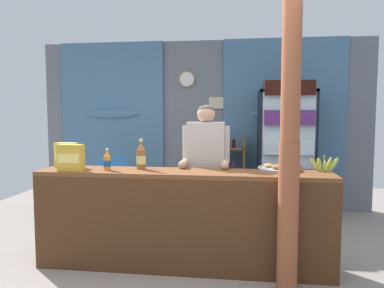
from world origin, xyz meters
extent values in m
plane|color=gray|center=(0.00, 1.07, 0.00)|extent=(6.97, 6.97, 0.00)
cube|color=slate|center=(0.00, 2.74, 1.32)|extent=(5.20, 0.12, 2.63)
cube|color=teal|center=(-1.46, 2.65, 1.60)|extent=(1.69, 0.04, 2.07)
ellipsoid|color=teal|center=(-1.46, 2.63, 1.49)|extent=(0.93, 0.10, 0.16)
cube|color=teal|center=(1.26, 2.65, 1.60)|extent=(1.84, 0.04, 2.07)
ellipsoid|color=teal|center=(1.26, 2.63, 1.49)|extent=(1.01, 0.10, 0.16)
cylinder|color=tan|center=(-0.23, 2.66, 2.04)|extent=(0.25, 0.03, 0.25)
cylinder|color=white|center=(-0.23, 2.65, 2.04)|extent=(0.21, 0.01, 0.21)
cube|color=beige|center=(0.23, 2.66, 1.67)|extent=(0.24, 0.02, 0.18)
cube|color=brown|center=(0.06, 0.37, 0.93)|extent=(2.82, 0.46, 0.04)
cube|color=#4E2E18|center=(0.06, 0.16, 0.45)|extent=(2.82, 0.04, 0.91)
cube|color=#4E2E18|center=(-1.31, 0.37, 0.45)|extent=(0.08, 0.41, 0.91)
cube|color=#4E2E18|center=(1.43, 0.37, 0.45)|extent=(0.08, 0.41, 0.91)
cylinder|color=#995133|center=(1.01, 0.01, 0.63)|extent=(0.17, 0.17, 1.26)
cylinder|color=#995133|center=(1.01, 0.01, 1.90)|extent=(0.16, 0.16, 1.26)
ellipsoid|color=#995133|center=(1.08, 0.01, 1.04)|extent=(0.06, 0.05, 0.08)
cube|color=black|center=(1.25, 2.53, 0.91)|extent=(0.77, 0.04, 1.83)
cube|color=black|center=(0.88, 2.25, 0.91)|extent=(0.04, 0.60, 1.83)
cube|color=black|center=(1.62, 2.25, 0.91)|extent=(0.04, 0.60, 1.83)
cube|color=black|center=(1.25, 2.25, 1.81)|extent=(0.77, 0.60, 0.04)
cube|color=black|center=(1.25, 2.25, 0.04)|extent=(0.77, 0.60, 0.08)
cube|color=silver|center=(1.25, 1.96, 0.96)|extent=(0.71, 0.02, 1.67)
cylinder|color=#B7B7BC|center=(1.58, 1.92, 0.91)|extent=(0.02, 0.02, 0.40)
cube|color=silver|center=(1.25, 2.25, 0.54)|extent=(0.69, 0.52, 0.02)
cube|color=black|center=(1.25, 2.13, 0.65)|extent=(0.65, 0.48, 0.20)
cube|color=silver|center=(1.25, 2.25, 0.94)|extent=(0.69, 0.52, 0.02)
cube|color=silver|center=(1.25, 2.13, 1.05)|extent=(0.65, 0.48, 0.20)
cube|color=silver|center=(1.25, 2.25, 1.33)|extent=(0.69, 0.52, 0.02)
cube|color=#56286B|center=(1.25, 2.13, 1.44)|extent=(0.65, 0.48, 0.20)
cube|color=silver|center=(1.25, 2.25, 1.73)|extent=(0.69, 0.52, 0.02)
cube|color=black|center=(1.25, 2.13, 1.84)|extent=(0.65, 0.48, 0.20)
cube|color=brown|center=(0.22, 2.41, 0.58)|extent=(0.04, 0.28, 1.15)
cube|color=brown|center=(0.66, 2.41, 0.58)|extent=(0.04, 0.28, 1.15)
cube|color=brown|center=(0.44, 2.41, 0.98)|extent=(0.44, 0.28, 0.02)
cylinder|color=brown|center=(0.38, 2.41, 1.06)|extent=(0.06, 0.06, 0.13)
cylinder|color=black|center=(0.51, 2.41, 1.05)|extent=(0.05, 0.05, 0.12)
cube|color=brown|center=(0.44, 2.41, 0.63)|extent=(0.44, 0.28, 0.02)
cylinder|color=brown|center=(0.38, 2.41, 0.72)|extent=(0.05, 0.05, 0.14)
cylinder|color=#56286B|center=(0.51, 2.41, 0.71)|extent=(0.05, 0.05, 0.13)
cube|color=brown|center=(0.44, 2.41, 0.29)|extent=(0.44, 0.28, 0.02)
cylinder|color=silver|center=(0.38, 2.41, 0.37)|extent=(0.07, 0.07, 0.14)
cylinder|color=#75C64C|center=(0.51, 2.41, 0.37)|extent=(0.06, 0.06, 0.15)
cube|color=#3884D6|center=(-1.14, 1.90, 0.44)|extent=(0.61, 0.61, 0.04)
cube|color=#3884D6|center=(-1.26, 2.06, 0.66)|extent=(0.36, 0.28, 0.40)
cylinder|color=#3884D6|center=(-1.18, 1.63, 0.22)|extent=(0.04, 0.04, 0.44)
cylinder|color=#3884D6|center=(-0.88, 1.86, 0.22)|extent=(0.04, 0.04, 0.44)
cylinder|color=#3884D6|center=(-1.41, 1.94, 0.22)|extent=(0.04, 0.04, 0.44)
cylinder|color=#3884D6|center=(-1.10, 2.16, 0.22)|extent=(0.04, 0.04, 0.44)
cube|color=#3884D6|center=(-1.30, 1.78, 0.56)|extent=(0.27, 0.34, 0.03)
cube|color=#3884D6|center=(-0.98, 2.02, 0.56)|extent=(0.27, 0.34, 0.03)
cylinder|color=#28282D|center=(0.16, 0.80, 0.43)|extent=(0.11, 0.11, 0.86)
cylinder|color=#28282D|center=(0.33, 0.80, 0.43)|extent=(0.11, 0.11, 0.86)
cube|color=#BCB7B2|center=(0.24, 0.80, 1.14)|extent=(0.39, 0.20, 0.55)
sphere|color=tan|center=(0.24, 0.80, 1.49)|extent=(0.19, 0.19, 0.19)
ellipsoid|color=#4C4742|center=(0.24, 0.81, 1.54)|extent=(0.18, 0.18, 0.10)
cylinder|color=#BCB7B2|center=(0.03, 0.80, 1.18)|extent=(0.08, 0.08, 0.38)
cylinder|color=tan|center=(0.03, 0.65, 0.99)|extent=(0.07, 0.26, 0.07)
sphere|color=tan|center=(0.03, 0.52, 0.99)|extent=(0.08, 0.08, 0.08)
cylinder|color=#BCB7B2|center=(0.46, 0.80, 1.18)|extent=(0.08, 0.08, 0.38)
cylinder|color=tan|center=(0.46, 0.65, 0.99)|extent=(0.07, 0.26, 0.07)
sphere|color=tan|center=(0.46, 0.52, 0.99)|extent=(0.08, 0.08, 0.08)
cylinder|color=brown|center=(-0.37, 0.44, 1.04)|extent=(0.09, 0.09, 0.19)
cone|color=brown|center=(-0.37, 0.44, 1.18)|extent=(0.09, 0.09, 0.08)
cylinder|color=#E5CC4C|center=(-0.37, 0.44, 1.23)|extent=(0.04, 0.04, 0.03)
cylinder|color=#E5D166|center=(-0.37, 0.44, 1.04)|extent=(0.09, 0.09, 0.08)
cylinder|color=orange|center=(-0.68, 0.33, 1.01)|extent=(0.07, 0.07, 0.13)
cone|color=orange|center=(-0.68, 0.33, 1.11)|extent=(0.07, 0.07, 0.06)
cylinder|color=white|center=(-0.68, 0.33, 1.15)|extent=(0.03, 0.03, 0.02)
cylinder|color=#194C99|center=(-0.68, 0.33, 1.01)|extent=(0.07, 0.07, 0.06)
cube|color=gold|center=(-1.00, 0.23, 1.08)|extent=(0.24, 0.11, 0.26)
cube|color=#FFE26D|center=(-1.00, 0.18, 1.08)|extent=(0.21, 0.00, 0.09)
cube|color=#EAD14C|center=(-1.18, 0.49, 1.07)|extent=(0.22, 0.11, 0.25)
cube|color=#FFFF8C|center=(-1.18, 0.44, 1.07)|extent=(0.20, 0.00, 0.09)
cylinder|color=#BCBCC1|center=(0.99, 0.54, 0.96)|extent=(0.41, 0.41, 0.02)
torus|color=#BCBCC1|center=(0.99, 0.54, 0.97)|extent=(0.42, 0.42, 0.02)
ellipsoid|color=tan|center=(1.05, 0.54, 0.99)|extent=(0.10, 0.06, 0.05)
ellipsoid|color=#A36638|center=(1.03, 0.62, 0.98)|extent=(0.10, 0.09, 0.04)
ellipsoid|color=tan|center=(0.89, 0.62, 0.98)|extent=(0.10, 0.08, 0.04)
ellipsoid|color=#A36638|center=(0.95, 0.50, 0.98)|extent=(0.09, 0.08, 0.04)
ellipsoid|color=#C68947|center=(1.02, 0.46, 0.99)|extent=(0.07, 0.08, 0.05)
ellipsoid|color=#B7C647|center=(1.31, 0.54, 1.01)|extent=(0.11, 0.04, 0.14)
ellipsoid|color=#B7C647|center=(1.36, 0.54, 1.01)|extent=(0.07, 0.04, 0.14)
ellipsoid|color=#B7C647|center=(1.40, 0.52, 1.00)|extent=(0.04, 0.04, 0.11)
ellipsoid|color=#B7C647|center=(1.45, 0.55, 1.01)|extent=(0.08, 0.04, 0.15)
ellipsoid|color=#B7C647|center=(1.49, 0.54, 1.01)|extent=(0.11, 0.04, 0.15)
cylinder|color=olive|center=(1.40, 0.53, 1.08)|extent=(0.02, 0.02, 0.05)
camera|label=1|loc=(0.60, -3.04, 1.50)|focal=33.99mm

